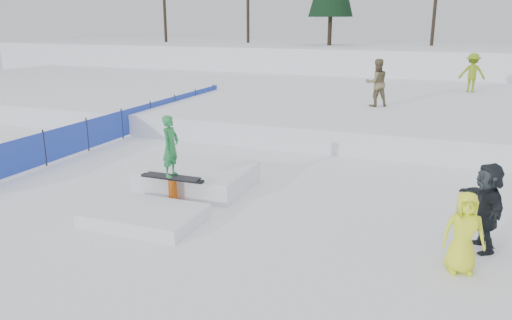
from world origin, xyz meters
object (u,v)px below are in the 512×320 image
(walker_olive, at_px, (377,83))
(safety_fence, at_px, (122,124))
(walker_ygreen, at_px, (472,73))
(jib_rail_feature, at_px, (185,184))
(spectator_dark, at_px, (486,207))
(spectator_yellow, at_px, (464,233))

(walker_olive, bearing_deg, safety_fence, 4.56)
(walker_olive, bearing_deg, walker_ygreen, -152.35)
(jib_rail_feature, bearing_deg, walker_ygreen, 67.26)
(walker_olive, height_order, spectator_dark, walker_olive)
(spectator_dark, distance_m, jib_rail_feature, 6.72)
(safety_fence, relative_size, spectator_yellow, 11.08)
(walker_olive, height_order, walker_ygreen, walker_olive)
(walker_olive, relative_size, spectator_yellow, 1.32)
(jib_rail_feature, bearing_deg, safety_fence, 137.91)
(spectator_dark, bearing_deg, walker_olive, 179.09)
(walker_olive, xyz_separation_m, spectator_dark, (3.59, -10.91, -0.90))
(walker_olive, relative_size, walker_ygreen, 1.02)
(walker_ygreen, bearing_deg, spectator_yellow, 83.69)
(spectator_yellow, bearing_deg, safety_fence, 137.09)
(safety_fence, height_order, jib_rail_feature, jib_rail_feature)
(safety_fence, xyz_separation_m, spectator_yellow, (11.43, -6.31, 0.17))
(safety_fence, xyz_separation_m, spectator_dark, (11.82, -5.22, 0.30))
(safety_fence, bearing_deg, spectator_yellow, -28.89)
(spectator_dark, height_order, jib_rail_feature, jib_rail_feature)
(walker_olive, height_order, spectator_yellow, walker_olive)
(safety_fence, distance_m, spectator_yellow, 13.06)
(walker_ygreen, bearing_deg, jib_rail_feature, 62.57)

